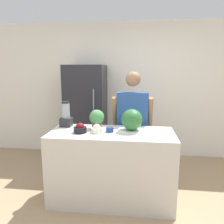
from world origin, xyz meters
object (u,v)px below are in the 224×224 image
refrigerator (86,113)px  bowl_small_blue (110,130)px  person (132,126)px  bowl_cherries (80,129)px  bowl_cream (97,129)px  watermelon (132,120)px  potted_plant (97,118)px  blender (66,116)px

refrigerator → bowl_small_blue: 1.43m
person → bowl_small_blue: person is taller
refrigerator → bowl_cherries: (0.24, -1.37, 0.09)m
bowl_cream → bowl_small_blue: bowl_cream is taller
person → watermelon: size_ratio=6.19×
bowl_small_blue → bowl_cherries: bearing=-168.8°
refrigerator → person: 1.13m
bowl_small_blue → potted_plant: (-0.19, 0.15, 0.11)m
bowl_cherries → blender: bearing=133.9°
bowl_cherries → bowl_small_blue: bearing=11.2°
bowl_cream → potted_plant: size_ratio=0.52×
person → bowl_cream: bearing=-123.8°
person → watermelon: 0.55m
bowl_cherries → bowl_cream: (0.21, 0.02, -0.00)m
bowl_cherries → potted_plant: potted_plant is taller
blender → potted_plant: size_ratio=1.38×
person → potted_plant: size_ratio=6.65×
bowl_cream → potted_plant: bearing=99.7°
potted_plant → refrigerator: bearing=109.9°
bowl_cherries → bowl_small_blue: (0.36, 0.07, -0.02)m
watermelon → bowl_small_blue: (-0.27, -0.08, -0.12)m
person → watermelon: bearing=-89.5°
refrigerator → blender: bearing=-91.4°
watermelon → blender: (-0.91, 0.13, -0.00)m
refrigerator → blender: refrigerator is taller
refrigerator → potted_plant: bearing=-70.1°
bowl_cherries → bowl_cream: 0.21m
blender → potted_plant: blender is taller
refrigerator → bowl_cream: refrigerator is taller
person → bowl_cherries: 0.91m
watermelon → refrigerator: bearing=125.8°
potted_plant → bowl_cherries: bearing=-127.1°
person → bowl_cream: person is taller
person → blender: bearing=-157.8°
blender → bowl_cream: bearing=-29.1°
person → blender: size_ratio=4.84×
watermelon → bowl_small_blue: size_ratio=2.88×
bowl_cherries → blender: size_ratio=0.47×
bowl_cherries → blender: blender is taller
bowl_cherries → blender: 0.40m
person → blender: person is taller
refrigerator → bowl_cream: size_ratio=13.53×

